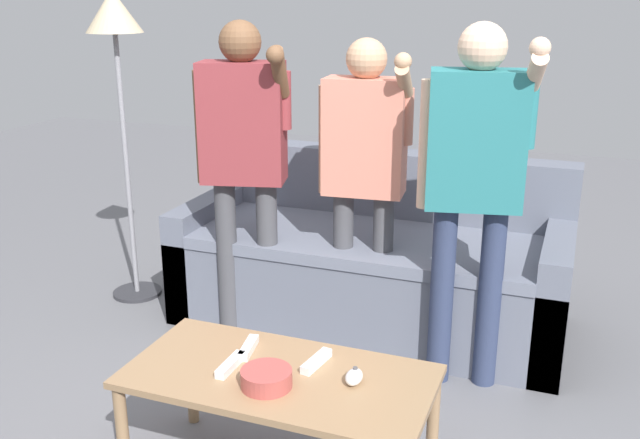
# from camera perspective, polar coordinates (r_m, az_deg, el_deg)

# --- Properties ---
(couch) EXTENTS (2.01, 0.86, 0.87)m
(couch) POSITION_cam_1_polar(r_m,az_deg,el_deg) (3.79, 4.23, -3.64)
(couch) COLOR slate
(couch) RESTS_ON ground
(coffee_table) EXTENTS (1.06, 0.53, 0.45)m
(coffee_table) POSITION_cam_1_polar(r_m,az_deg,el_deg) (2.52, -3.30, -13.37)
(coffee_table) COLOR #997551
(coffee_table) RESTS_ON ground
(snack_bowl) EXTENTS (0.17, 0.17, 0.06)m
(snack_bowl) POSITION_cam_1_polar(r_m,az_deg,el_deg) (2.40, -4.35, -12.64)
(snack_bowl) COLOR #B24C47
(snack_bowl) RESTS_ON coffee_table
(game_remote_nunchuk) EXTENTS (0.06, 0.09, 0.05)m
(game_remote_nunchuk) POSITION_cam_1_polar(r_m,az_deg,el_deg) (2.42, 2.76, -12.56)
(game_remote_nunchuk) COLOR white
(game_remote_nunchuk) RESTS_ON coffee_table
(floor_lamp) EXTENTS (0.30, 0.30, 1.71)m
(floor_lamp) POSITION_cam_1_polar(r_m,az_deg,el_deg) (3.99, -16.14, 13.62)
(floor_lamp) COLOR #2D2D33
(floor_lamp) RESTS_ON ground
(player_left) EXTENTS (0.51, 0.34, 1.58)m
(player_left) POSITION_cam_1_polar(r_m,az_deg,el_deg) (3.40, -6.18, 5.83)
(player_left) COLOR #47474C
(player_left) RESTS_ON ground
(player_center) EXTENTS (0.46, 0.30, 1.51)m
(player_center) POSITION_cam_1_polar(r_m,az_deg,el_deg) (3.32, 3.61, 4.79)
(player_center) COLOR #47474C
(player_center) RESTS_ON ground
(player_right) EXTENTS (0.50, 0.31, 1.59)m
(player_right) POSITION_cam_1_polar(r_m,az_deg,el_deg) (3.01, 12.36, 4.10)
(player_right) COLOR #2D3856
(player_right) RESTS_ON ground
(game_remote_wand_near) EXTENTS (0.04, 0.16, 0.03)m
(game_remote_wand_near) POSITION_cam_1_polar(r_m,az_deg,el_deg) (2.52, -7.24, -11.54)
(game_remote_wand_near) COLOR white
(game_remote_wand_near) RESTS_ON coffee_table
(game_remote_wand_far) EXTENTS (0.06, 0.17, 0.03)m
(game_remote_wand_far) POSITION_cam_1_polar(r_m,az_deg,el_deg) (2.53, -0.29, -11.37)
(game_remote_wand_far) COLOR white
(game_remote_wand_far) RESTS_ON coffee_table
(game_remote_wand_spare) EXTENTS (0.06, 0.16, 0.03)m
(game_remote_wand_spare) POSITION_cam_1_polar(r_m,az_deg,el_deg) (2.63, -5.79, -10.24)
(game_remote_wand_spare) COLOR white
(game_remote_wand_spare) RESTS_ON coffee_table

